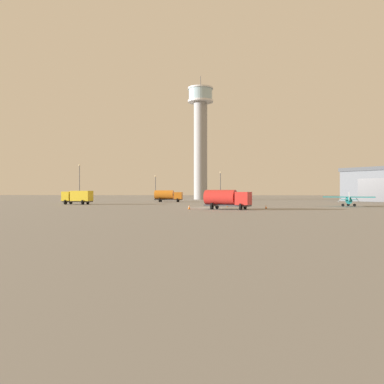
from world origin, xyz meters
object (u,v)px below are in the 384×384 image
airplane_teal (349,200)px  light_post_west (79,180)px  control_tower (201,133)px  traffic_cone_near_right (266,207)px  light_post_east (220,183)px  traffic_cone_near_left (189,207)px  truck_fuel_tanker_red (227,198)px  truck_fuel_tanker_orange (168,195)px  truck_box_yellow (78,197)px  traffic_cone_mid_apron (227,206)px  light_post_north (155,185)px

airplane_teal → light_post_west: bearing=77.2°
control_tower → traffic_cone_near_right: size_ratio=74.37×
control_tower → light_post_east: bearing=-71.4°
control_tower → traffic_cone_near_left: size_ratio=59.73×
airplane_teal → truck_fuel_tanker_red: (-22.40, -13.11, 0.46)m
truck_fuel_tanker_orange → light_post_east: 17.74m
airplane_teal → traffic_cone_near_left: (-28.23, -13.45, -0.90)m
truck_box_yellow → traffic_cone_mid_apron: 33.70m
light_post_west → traffic_cone_mid_apron: 56.45m
traffic_cone_near_left → control_tower: bearing=91.8°
light_post_north → traffic_cone_near_left: 59.90m
light_post_east → traffic_cone_mid_apron: (1.49, -43.10, -4.75)m
light_post_north → traffic_cone_near_right: (27.35, -54.08, -4.33)m
truck_fuel_tanker_red → light_post_east: size_ratio=0.90×
light_post_north → truck_fuel_tanker_red: bearing=-69.9°
truck_box_yellow → light_post_west: size_ratio=0.62×
truck_box_yellow → light_post_west: 28.65m
airplane_teal → light_post_west: (-63.27, 34.18, 4.80)m
truck_box_yellow → light_post_west: light_post_west is taller
traffic_cone_near_right → light_post_east: bearing=99.0°
truck_fuel_tanker_orange → traffic_cone_near_right: bearing=-58.7°
control_tower → traffic_cone_mid_apron: bearing=-82.5°
truck_fuel_tanker_red → light_post_west: 62.66m
traffic_cone_mid_apron → light_post_north: bearing=113.6°
traffic_cone_near_left → traffic_cone_mid_apron: (6.01, 9.32, -0.07)m
airplane_teal → traffic_cone_mid_apron: size_ratio=16.41×
airplane_teal → traffic_cone_mid_apron: 22.62m
truck_fuel_tanker_red → traffic_cone_mid_apron: bearing=109.0°
truck_box_yellow → traffic_cone_mid_apron: size_ratio=11.80×
control_tower → truck_fuel_tanker_red: (8.11, -72.27, -20.76)m
traffic_cone_near_left → traffic_cone_mid_apron: bearing=57.2°
traffic_cone_near_right → traffic_cone_mid_apron: (-6.18, 5.60, -0.01)m
truck_fuel_tanker_orange → light_post_west: light_post_west is taller
light_post_west → traffic_cone_mid_apron: bearing=-43.0°
truck_fuel_tanker_orange → light_post_west: size_ratio=0.70×
traffic_cone_mid_apron → traffic_cone_near_right: bearing=-42.2°
truck_fuel_tanker_orange → traffic_cone_mid_apron: truck_fuel_tanker_orange is taller
light_post_east → light_post_north: size_ratio=1.10×
airplane_teal → light_post_east: size_ratio=1.07×
truck_box_yellow → traffic_cone_mid_apron: bearing=168.2°
truck_fuel_tanker_red → traffic_cone_near_left: (-5.83, -0.34, -1.36)m
truck_box_yellow → light_post_north: (10.43, 36.85, 2.95)m
truck_fuel_tanker_red → light_post_east: light_post_east is taller
truck_fuel_tanker_orange → traffic_cone_near_right: (21.26, -37.79, -1.41)m
control_tower → truck_fuel_tanker_red: bearing=-83.6°
control_tower → light_post_north: 26.53m
traffic_cone_near_right → traffic_cone_mid_apron: traffic_cone_near_right is taller
control_tower → traffic_cone_near_right: control_tower is taller
airplane_teal → truck_fuel_tanker_red: 25.96m
truck_fuel_tanker_orange → traffic_cone_mid_apron: (15.08, -32.20, -1.41)m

